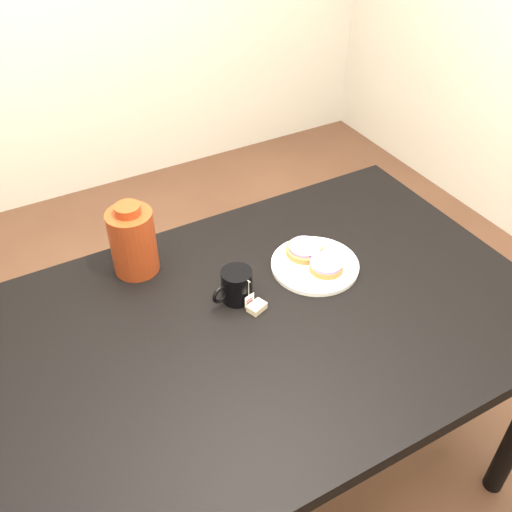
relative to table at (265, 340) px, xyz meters
name	(u,v)px	position (x,y,z in m)	size (l,w,h in m)	color
ground_plane	(263,476)	(0.00, 0.00, -0.67)	(4.00, 4.00, 0.00)	brown
table	(265,340)	(0.00, 0.00, 0.00)	(1.40, 0.90, 0.75)	black
plate	(315,265)	(0.21, 0.10, 0.09)	(0.24, 0.24, 0.02)	white
bagel_back	(305,250)	(0.21, 0.15, 0.11)	(0.15, 0.15, 0.03)	brown
bagel_front	(326,266)	(0.22, 0.06, 0.11)	(0.12, 0.12, 0.03)	brown
mug	(236,286)	(-0.03, 0.09, 0.13)	(0.13, 0.10, 0.09)	black
teabag_pouch	(257,307)	(-0.01, 0.03, 0.09)	(0.04, 0.03, 0.02)	#C6B793
bagel_package	(133,241)	(-0.21, 0.33, 0.18)	(0.14, 0.14, 0.21)	#5D1B0C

